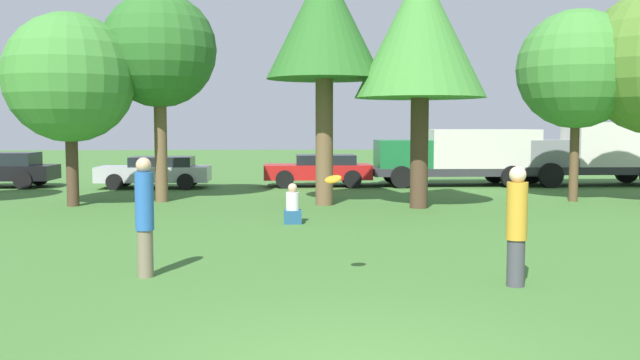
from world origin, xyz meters
name	(u,v)px	position (x,y,z in m)	size (l,w,h in m)	color
person_thrower	(145,215)	(-2.81, 4.42, 0.98)	(0.29, 0.29, 1.87)	#726651
person_catcher	(517,225)	(2.75, 3.48, 0.92)	(0.30, 0.30, 1.77)	#3F3F47
frisbee	(333,179)	(0.08, 3.84, 1.57)	(0.27, 0.25, 0.14)	orange
bystander_sitting	(293,207)	(-0.40, 10.07, 0.40)	(0.42, 0.35, 0.98)	navy
tree_1	(70,78)	(-6.77, 14.02, 3.73)	(3.75, 3.75, 5.62)	#473323
tree_2	(159,51)	(-4.37, 15.03, 4.63)	(3.50, 3.50, 6.41)	brown
tree_3	(324,23)	(0.61, 13.84, 5.34)	(3.41, 3.41, 7.13)	brown
tree_4	(421,33)	(3.26, 12.98, 4.95)	(3.72, 3.72, 6.86)	#473323
tree_5	(577,70)	(8.43, 14.39, 4.08)	(3.65, 3.65, 5.91)	brown
parked_car_silver	(156,171)	(-5.39, 19.74, 0.63)	(4.15, 1.90, 1.19)	#B2B2B7
parked_car_red	(319,169)	(0.82, 20.05, 0.66)	(4.14, 1.88, 1.23)	red
delivery_truck_green	(460,154)	(6.35, 20.13, 1.22)	(6.77, 2.40, 2.20)	#2D2D33
delivery_truck_grey	(601,151)	(11.98, 19.95, 1.34)	(6.39, 2.26, 2.48)	#2D2D33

